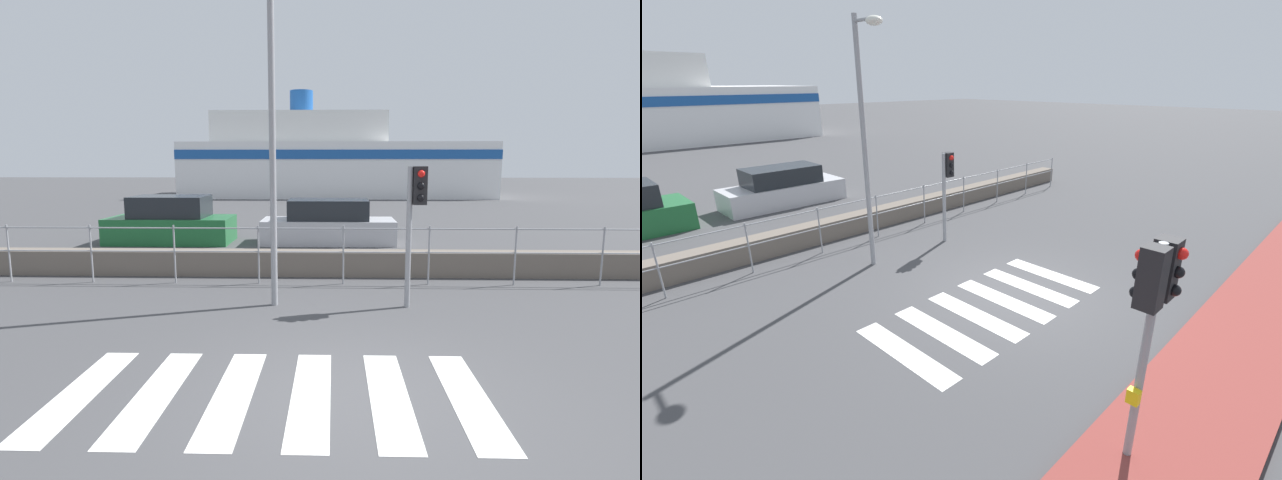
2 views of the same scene
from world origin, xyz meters
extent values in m
plane|color=#424244|center=(0.00, 0.00, 0.00)|extent=(160.00, 160.00, 0.00)
cube|color=brown|center=(0.00, -4.10, 0.06)|extent=(24.00, 1.80, 0.12)
cube|color=silver|center=(-3.17, 0.00, 0.00)|extent=(0.45, 2.40, 0.01)
cube|color=silver|center=(-2.27, 0.00, 0.00)|extent=(0.45, 2.40, 0.01)
cube|color=silver|center=(-1.37, 0.00, 0.00)|extent=(0.45, 2.40, 0.01)
cube|color=silver|center=(-0.47, 0.00, 0.00)|extent=(0.45, 2.40, 0.01)
cube|color=silver|center=(0.43, 0.00, 0.00)|extent=(0.45, 2.40, 0.01)
cube|color=silver|center=(1.33, 0.00, 0.00)|extent=(0.45, 2.40, 0.01)
cube|color=#6B6056|center=(0.00, 6.19, 0.29)|extent=(20.68, 0.55, 0.58)
cylinder|color=gray|center=(0.00, 5.32, 1.23)|extent=(18.61, 0.03, 0.03)
cylinder|color=gray|center=(0.00, 5.32, 0.71)|extent=(18.61, 0.03, 0.03)
cylinder|color=gray|center=(-5.58, 5.32, 0.65)|extent=(0.04, 0.04, 1.29)
cylinder|color=gray|center=(-3.72, 5.32, 0.65)|extent=(0.04, 0.04, 1.29)
cylinder|color=gray|center=(-1.86, 5.32, 0.65)|extent=(0.04, 0.04, 1.29)
cylinder|color=gray|center=(0.00, 5.32, 0.65)|extent=(0.04, 0.04, 1.29)
cylinder|color=gray|center=(1.86, 5.32, 0.65)|extent=(0.04, 0.04, 1.29)
cylinder|color=gray|center=(3.72, 5.32, 0.65)|extent=(0.04, 0.04, 1.29)
cylinder|color=gray|center=(5.58, 5.32, 0.65)|extent=(0.04, 0.04, 1.29)
cylinder|color=gray|center=(7.44, 5.32, 0.65)|extent=(0.04, 0.04, 1.29)
cylinder|color=gray|center=(9.30, 5.32, 0.65)|extent=(0.04, 0.04, 1.29)
cylinder|color=gray|center=(-2.63, -3.74, 1.45)|extent=(0.10, 0.10, 2.91)
cube|color=black|center=(-2.80, -3.74, 2.57)|extent=(0.24, 0.24, 0.68)
sphere|color=red|center=(-2.80, -3.60, 2.78)|extent=(0.13, 0.13, 0.13)
sphere|color=black|center=(-2.80, -3.60, 2.57)|extent=(0.13, 0.13, 0.13)
sphere|color=black|center=(-2.80, -3.60, 2.36)|extent=(0.13, 0.13, 0.13)
cube|color=black|center=(-2.46, -3.74, 2.57)|extent=(0.24, 0.24, 0.68)
sphere|color=red|center=(-2.46, -3.88, 2.78)|extent=(0.13, 0.13, 0.13)
sphere|color=black|center=(-2.46, -3.88, 2.57)|extent=(0.13, 0.13, 0.13)
sphere|color=black|center=(-2.46, -3.88, 2.36)|extent=(0.13, 0.13, 0.13)
cube|color=yellow|center=(-2.74, -3.74, 1.05)|extent=(0.10, 0.14, 0.18)
cylinder|color=gray|center=(1.15, 3.58, 1.29)|extent=(0.10, 0.10, 2.58)
cube|color=black|center=(1.32, 3.58, 2.24)|extent=(0.24, 0.24, 0.68)
sphere|color=red|center=(1.32, 3.44, 2.45)|extent=(0.13, 0.13, 0.13)
sphere|color=black|center=(1.32, 3.44, 2.24)|extent=(0.13, 0.13, 0.13)
sphere|color=black|center=(1.32, 3.44, 2.03)|extent=(0.13, 0.13, 0.13)
cylinder|color=gray|center=(-1.32, 3.65, 2.90)|extent=(0.12, 0.12, 5.80)
cylinder|color=gray|center=(-1.32, 3.30, 5.65)|extent=(0.07, 0.71, 0.07)
ellipsoid|color=silver|center=(-1.32, 2.94, 5.60)|extent=(0.32, 0.42, 0.19)
cube|color=white|center=(0.00, 34.57, 2.04)|extent=(23.03, 8.97, 4.07)
cube|color=#194C99|center=(0.00, 30.07, 3.18)|extent=(23.03, 0.08, 0.65)
cube|color=#BCBCC1|center=(-0.39, 10.93, 0.40)|extent=(4.34, 1.71, 0.79)
cube|color=#1E2328|center=(-0.39, 10.93, 1.11)|extent=(2.61, 1.51, 0.65)
camera|label=1|loc=(-0.22, -5.40, 2.66)|focal=28.00mm
camera|label=2|loc=(-6.94, -5.13, 4.45)|focal=24.00mm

